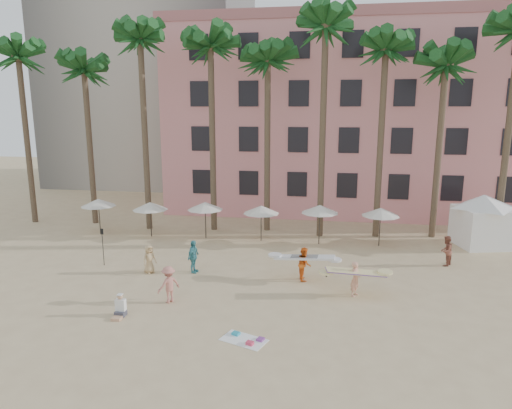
{
  "coord_description": "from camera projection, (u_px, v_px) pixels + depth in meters",
  "views": [
    {
      "loc": [
        3.46,
        -17.77,
        9.15
      ],
      "look_at": [
        -0.33,
        6.0,
        4.0
      ],
      "focal_mm": 32.0,
      "sensor_mm": 36.0,
      "label": 1
    }
  ],
  "objects": [
    {
      "name": "carrier_white",
      "position": [
        304.0,
        263.0,
        24.49
      ],
      "size": [
        3.26,
        1.02,
        1.81
      ],
      "color": "orange",
      "rests_on": "ground"
    },
    {
      "name": "beachgoers",
      "position": [
        251.0,
        264.0,
        24.54
      ],
      "size": [
        17.71,
        8.71,
        1.88
      ],
      "color": "tan",
      "rests_on": "ground"
    },
    {
      "name": "ground",
      "position": [
        242.0,
        324.0,
        19.61
      ],
      "size": [
        120.0,
        120.0,
        0.0
      ],
      "primitive_type": "plane",
      "color": "#D1B789",
      "rests_on": "ground"
    },
    {
      "name": "pink_hotel",
      "position": [
        369.0,
        120.0,
        41.96
      ],
      "size": [
        35.0,
        14.0,
        16.0
      ],
      "primitive_type": "cube",
      "color": "pink",
      "rests_on": "ground"
    },
    {
      "name": "umbrella_row",
      "position": [
        233.0,
        207.0,
        31.65
      ],
      "size": [
        22.5,
        2.7,
        2.73
      ],
      "color": "#332B23",
      "rests_on": "ground"
    },
    {
      "name": "paddle",
      "position": [
        103.0,
        242.0,
        26.69
      ],
      "size": [
        0.18,
        0.04,
        2.23
      ],
      "color": "black",
      "rests_on": "ground"
    },
    {
      "name": "palm_row",
      "position": [
        289.0,
        50.0,
        31.3
      ],
      "size": [
        44.4,
        5.4,
        16.3
      ],
      "color": "brown",
      "rests_on": "ground"
    },
    {
      "name": "cabana",
      "position": [
        482.0,
        216.0,
        30.34
      ],
      "size": [
        5.42,
        5.42,
        3.5
      ],
      "color": "white",
      "rests_on": "ground"
    },
    {
      "name": "beach_towel",
      "position": [
        245.0,
        339.0,
        18.27
      ],
      "size": [
        2.04,
        1.57,
        0.14
      ],
      "color": "white",
      "rests_on": "ground"
    },
    {
      "name": "seated_man",
      "position": [
        120.0,
        309.0,
        20.31
      ],
      "size": [
        0.45,
        0.78,
        1.02
      ],
      "color": "#3F3F4C",
      "rests_on": "ground"
    },
    {
      "name": "carrier_yellow",
      "position": [
        355.0,
        277.0,
        22.4
      ],
      "size": [
        2.98,
        1.2,
        1.75
      ],
      "color": "#E29B7F",
      "rests_on": "ground"
    }
  ]
}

